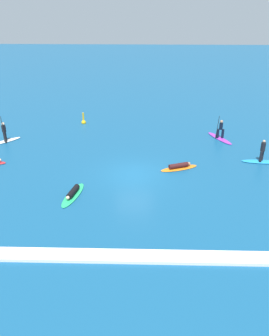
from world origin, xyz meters
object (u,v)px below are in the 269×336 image
object	(u,v)px
surfer_on_orange_board	(179,167)
surfer_on_blue_board	(261,157)
surfer_on_green_board	(73,194)
surfer_on_white_board	(5,136)
marker_buoy	(84,121)
surfer_on_purple_board	(220,135)

from	to	relation	value
surfer_on_orange_board	surfer_on_blue_board	world-z (taller)	surfer_on_blue_board
surfer_on_green_board	surfer_on_white_board	distance (m)	11.15
surfer_on_green_board	surfer_on_blue_board	distance (m)	14.06
marker_buoy	surfer_on_green_board	bearing A→B (deg)	-84.32
surfer_on_green_board	marker_buoy	bearing A→B (deg)	-161.23
surfer_on_orange_board	surfer_on_green_board	world-z (taller)	surfer_on_green_board
surfer_on_blue_board	marker_buoy	xyz separation A→B (m)	(-14.40, 8.01, -0.23)
surfer_on_orange_board	marker_buoy	distance (m)	12.37
surfer_on_green_board	surfer_on_blue_board	world-z (taller)	surfer_on_blue_board
surfer_on_green_board	surfer_on_blue_board	bearing A→B (deg)	124.42
surfer_on_purple_board	surfer_on_orange_board	bearing A→B (deg)	117.64
surfer_on_white_board	marker_buoy	bearing A→B (deg)	174.33
surfer_on_orange_board	surfer_on_white_board	xyz separation A→B (m)	(-14.11, 4.63, 0.33)
surfer_on_orange_board	surfer_on_blue_board	xyz separation A→B (m)	(6.15, 1.21, 0.28)
surfer_on_orange_board	surfer_on_green_board	size ratio (longest dim) A/B	0.91
surfer_on_green_board	surfer_on_purple_board	size ratio (longest dim) A/B	1.04
surfer_on_orange_board	surfer_on_purple_board	world-z (taller)	surfer_on_purple_board
surfer_on_green_board	surfer_on_white_board	world-z (taller)	surfer_on_white_board
surfer_on_blue_board	surfer_on_purple_board	bearing A→B (deg)	120.56
surfer_on_green_board	surfer_on_blue_board	size ratio (longest dim) A/B	1.10
surfer_on_purple_board	surfer_on_blue_board	distance (m)	5.03
surfer_on_green_board	surfer_on_purple_board	bearing A→B (deg)	144.59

